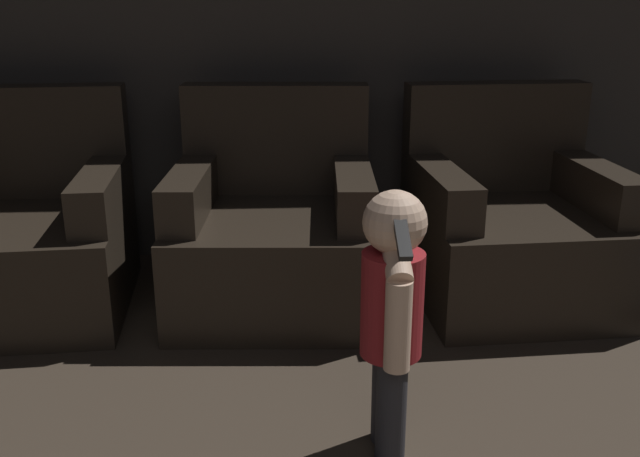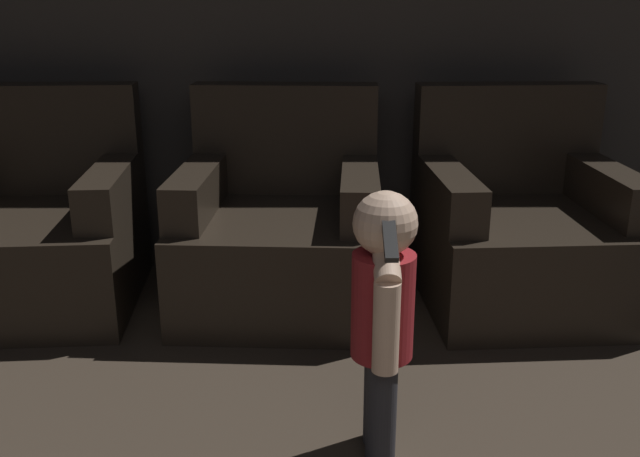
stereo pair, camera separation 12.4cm
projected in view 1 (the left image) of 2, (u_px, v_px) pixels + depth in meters
The scene contains 5 objects.
wall_back at pixel (318, 8), 3.59m from camera, with size 8.40×0.05×2.60m.
armchair_left at pixel (25, 237), 3.21m from camera, with size 0.94×0.97×0.96m.
armchair_middle at pixel (274, 233), 3.27m from camera, with size 0.93×0.95×0.96m.
armchair_right at pixel (510, 228), 3.33m from camera, with size 0.93×0.95×0.96m.
person_toddler at pixel (392, 305), 2.09m from camera, with size 0.19×0.33×0.85m.
Camera 1 is at (-0.20, 0.75, 1.37)m, focal length 40.00 mm.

